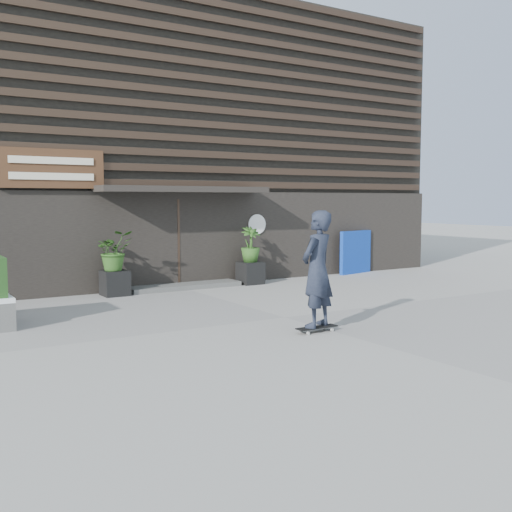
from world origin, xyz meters
TOP-DOWN VIEW (x-y plane):
  - ground at (0.00, 0.00)m, footprint 80.00×80.00m
  - entrance_step at (0.00, 4.60)m, footprint 3.00×0.80m
  - planter_pot_left at (-1.90, 4.40)m, footprint 0.60×0.60m
  - bamboo_left at (-1.90, 4.40)m, footprint 0.86×0.75m
  - planter_pot_right at (1.90, 4.40)m, footprint 0.60×0.60m
  - bamboo_right at (1.90, 4.40)m, footprint 0.54×0.54m
  - blue_tarp at (5.92, 4.70)m, footprint 1.41×0.42m
  - building at (-0.00, 9.96)m, footprint 18.00×11.00m
  - skateboarder at (-0.28, -1.38)m, footprint 0.86×0.73m

SIDE VIEW (x-z plane):
  - ground at x=0.00m, z-range 0.00..0.00m
  - entrance_step at x=0.00m, z-range 0.00..0.12m
  - planter_pot_left at x=-1.90m, z-range 0.00..0.60m
  - planter_pot_right at x=1.90m, z-range 0.00..0.60m
  - blue_tarp at x=5.92m, z-range 0.00..1.33m
  - bamboo_left at x=-1.90m, z-range 0.60..1.56m
  - bamboo_right at x=1.90m, z-range 0.60..1.56m
  - skateboarder at x=-0.28m, z-range 0.04..2.15m
  - building at x=0.00m, z-range -0.01..7.99m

